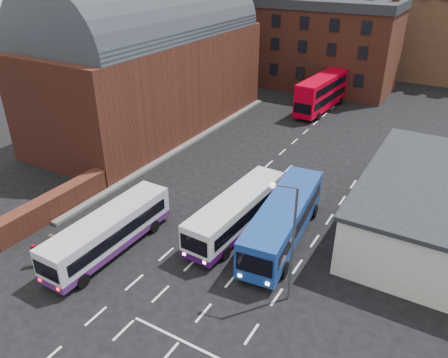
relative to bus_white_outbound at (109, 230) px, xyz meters
The scene contains 13 objects.
ground 3.92m from the bus_white_outbound, 15.00° to the right, with size 180.00×180.00×0.00m, color black.
railway_station 24.18m from the bus_white_outbound, 120.97° to the left, with size 12.00×28.00×16.00m.
forecourt_wall 6.87m from the bus_white_outbound, behind, with size 1.20×10.00×1.80m, color #602B1E.
cream_building 22.62m from the bus_white_outbound, 35.32° to the left, with size 10.40×16.40×4.25m.
brick_terrace 45.31m from the bus_white_outbound, 93.23° to the left, with size 22.00×10.00×11.00m, color brown.
castle_keep 65.90m from the bus_white_outbound, 81.73° to the left, with size 22.00×22.00×12.00m, color brown.
bus_white_outbound is the anchor object (origin of this frame).
bus_white_inbound 8.81m from the bus_white_outbound, 46.11° to the left, with size 2.93×10.26×2.77m.
bus_blue 11.65m from the bus_white_outbound, 35.73° to the left, with size 3.68×11.33×3.03m.
bus_red_double 34.81m from the bus_white_outbound, 86.07° to the left, with size 3.25×10.89×4.30m.
street_lamp 12.26m from the bus_white_outbound, ahead, with size 1.48×0.52×7.43m.
pedestrian_red 4.72m from the bus_white_outbound, 128.94° to the right, with size 0.61×0.40×1.67m, color maroon.
pedestrian_beige 3.80m from the bus_white_outbound, 142.15° to the right, with size 0.79×0.62×1.62m, color tan.
Camera 1 is at (15.07, -15.76, 17.88)m, focal length 35.00 mm.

